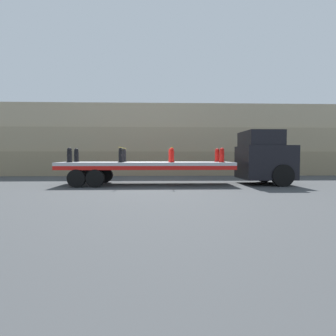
{
  "coord_description": "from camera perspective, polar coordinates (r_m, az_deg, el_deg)",
  "views": [
    {
      "loc": [
        0.66,
        -14.09,
        1.53
      ],
      "look_at": [
        1.13,
        0.0,
        0.9
      ],
      "focal_mm": 28.0,
      "sensor_mm": 36.0,
      "label": 1
    }
  ],
  "objects": [
    {
      "name": "flatbed_trailer",
      "position": [
        14.15,
        -6.82,
        0.4
      ],
      "size": [
        9.04,
        2.62,
        1.22
      ],
      "color": "#B2B2B7",
      "rests_on": "ground_plane"
    },
    {
      "name": "fire_hydrant_red_far_2",
      "position": [
        14.66,
        0.61,
        2.79
      ],
      "size": [
        0.3,
        0.49,
        0.75
      ],
      "color": "red",
      "rests_on": "flatbed_trailer"
    },
    {
      "name": "fire_hydrant_red_near_2",
      "position": [
        13.55,
        0.81,
        2.8
      ],
      "size": [
        0.3,
        0.49,
        0.75
      ],
      "color": "red",
      "rests_on": "flatbed_trailer"
    },
    {
      "name": "cargo_strap_middle",
      "position": [
        14.11,
        0.71,
        4.4
      ],
      "size": [
        0.05,
        2.72,
        0.01
      ],
      "color": "yellow",
      "rests_on": "fire_hydrant_red_near_2"
    },
    {
      "name": "fire_hydrant_red_near_3",
      "position": [
        13.93,
        11.64,
        2.74
      ],
      "size": [
        0.3,
        0.49,
        0.75
      ],
      "color": "red",
      "rests_on": "flatbed_trailer"
    },
    {
      "name": "ground_plane",
      "position": [
        14.19,
        -4.59,
        -3.62
      ],
      "size": [
        120.0,
        120.0,
        0.0
      ],
      "primitive_type": "plane",
      "color": "#3F4244"
    },
    {
      "name": "fire_hydrant_black_far_1",
      "position": [
        14.78,
        -9.59,
        2.75
      ],
      "size": [
        0.3,
        0.49,
        0.75
      ],
      "color": "black",
      "rests_on": "flatbed_trailer"
    },
    {
      "name": "fire_hydrant_black_near_0",
      "position": [
        14.29,
        -20.65,
        2.63
      ],
      "size": [
        0.3,
        0.49,
        0.75
      ],
      "color": "black",
      "rests_on": "flatbed_trailer"
    },
    {
      "name": "fire_hydrant_black_far_0",
      "position": [
        15.34,
        -19.32,
        2.63
      ],
      "size": [
        0.3,
        0.49,
        0.75
      ],
      "color": "black",
      "rests_on": "flatbed_trailer"
    },
    {
      "name": "fire_hydrant_black_near_1",
      "position": [
        13.68,
        -10.2,
        2.76
      ],
      "size": [
        0.3,
        0.49,
        0.75
      ],
      "color": "black",
      "rests_on": "flatbed_trailer"
    },
    {
      "name": "truck_cab",
      "position": [
        15.24,
        20.48,
        2.14
      ],
      "size": [
        2.59,
        2.65,
        2.88
      ],
      "color": "black",
      "rests_on": "ground_plane"
    },
    {
      "name": "rock_cliff",
      "position": [
        21.98,
        -3.67,
        6.0
      ],
      "size": [
        60.0,
        3.3,
        5.69
      ],
      "color": "gray",
      "rests_on": "ground_plane"
    },
    {
      "name": "fire_hydrant_red_far_3",
      "position": [
        15.0,
        10.64,
        2.74
      ],
      "size": [
        0.3,
        0.49,
        0.75
      ],
      "color": "red",
      "rests_on": "flatbed_trailer"
    },
    {
      "name": "cargo_strap_rear",
      "position": [
        14.23,
        -9.9,
        4.35
      ],
      "size": [
        0.05,
        2.72,
        0.01
      ],
      "color": "yellow",
      "rests_on": "fire_hydrant_black_near_1"
    }
  ]
}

